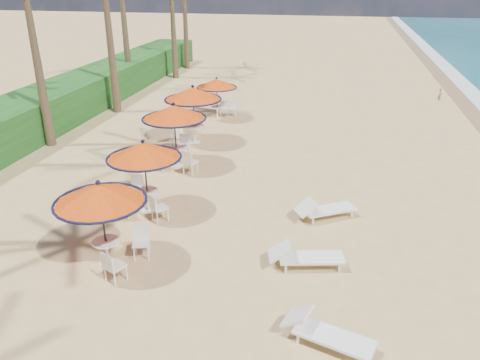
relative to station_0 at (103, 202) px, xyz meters
The scene contains 11 objects.
ground 5.17m from the station_0, ahead, with size 160.00×160.00×0.00m, color tan.
scrub_hedge 13.78m from the station_0, 129.27° to the left, with size 3.00×40.00×1.80m, color #194716.
station_0 is the anchor object (origin of this frame).
station_1 3.10m from the station_0, 94.28° to the left, with size 2.37×2.37×2.47m.
station_2 7.01m from the station_0, 94.37° to the left, with size 2.53×2.62×2.64m.
station_3 9.93m from the station_0, 94.16° to the left, with size 2.56×2.64×2.67m.
station_4 13.95m from the station_0, 92.37° to the left, with size 2.12×2.12×2.21m.
lounger_near 6.20m from the station_0, 17.52° to the right, with size 2.04×1.17×0.70m.
lounger_mid 5.38m from the station_0, 10.68° to the left, with size 2.08×1.05×0.71m.
lounger_far 6.81m from the station_0, 34.76° to the left, with size 2.00×1.54×0.71m.
person 23.42m from the station_0, 60.10° to the left, with size 0.30×0.20×0.82m, color #8D6148.
Camera 1 is at (0.76, -9.24, 7.18)m, focal length 35.00 mm.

